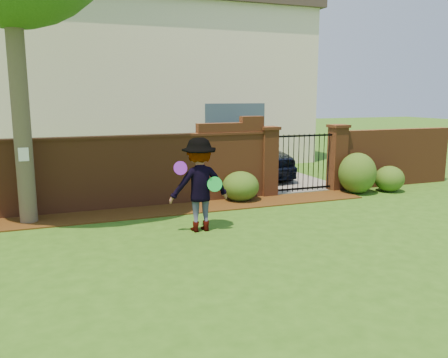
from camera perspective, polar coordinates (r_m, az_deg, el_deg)
name	(u,v)px	position (r m, az deg, el deg)	size (l,w,h in m)	color
ground	(246,252)	(8.19, 2.72, -8.99)	(80.00, 80.00, 0.01)	#2C5715
mulch_bed	(152,212)	(10.97, -8.94, -3.99)	(11.10, 1.08, 0.03)	#381F0A
brick_wall	(100,172)	(11.27, -15.06, 0.90)	(8.70, 0.31, 2.16)	brown
brick_wall_return	(393,157)	(14.85, 20.15, 2.52)	(4.00, 0.25, 1.70)	brown
pillar_left	(268,161)	(12.49, 5.47, 2.24)	(0.50, 0.50, 1.88)	brown
pillar_right	(337,157)	(13.61, 13.80, 2.65)	(0.50, 0.50, 1.88)	brown
iron_gate	(304,163)	(13.03, 9.80, 2.02)	(1.78, 0.03, 1.60)	black
driveway	(246,171)	(16.68, 2.69, 1.01)	(3.20, 8.00, 0.01)	slate
house	(151,84)	(19.51, -8.97, 11.55)	(12.40, 6.40, 6.30)	#EEE5C7
car	(250,153)	(15.50, 3.29, 3.24)	(1.88, 4.68, 1.59)	black
paper_notice	(24,154)	(10.36, -23.51, 2.80)	(0.20, 0.01, 0.28)	white
shrub_left	(241,186)	(11.89, 2.07, -0.91)	(0.95, 0.95, 0.78)	#244D17
shrub_middle	(357,173)	(13.33, 16.14, 0.70)	(1.03, 1.03, 1.14)	#244D17
shrub_right	(389,179)	(13.89, 19.74, 0.03)	(0.82, 0.82, 0.73)	#244D17
man	(200,185)	(9.19, -3.03, -0.75)	(1.22, 0.70, 1.88)	gray
frisbee_purple	(180,168)	(8.92, -5.41, 1.36)	(0.27, 0.27, 0.02)	purple
frisbee_green	(215,184)	(9.06, -1.16, -0.64)	(0.30, 0.30, 0.03)	green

